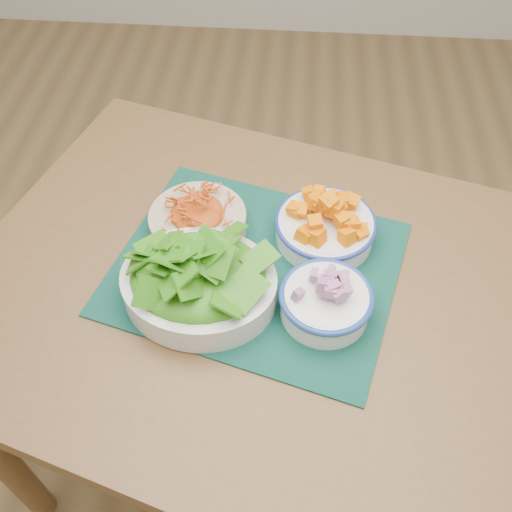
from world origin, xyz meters
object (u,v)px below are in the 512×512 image
(placemat, at_px, (256,267))
(carrot_bowl, at_px, (198,217))
(squash_bowl, at_px, (326,221))
(table, at_px, (299,328))
(lettuce_bowl, at_px, (198,276))
(onion_bowl, at_px, (326,298))

(placemat, bearing_deg, carrot_bowl, 159.96)
(carrot_bowl, distance_m, squash_bowl, 0.24)
(table, xyz_separation_m, squash_bowl, (0.04, 0.14, 0.15))
(squash_bowl, distance_m, lettuce_bowl, 0.26)
(placemat, bearing_deg, squash_bowl, 49.17)
(table, bearing_deg, onion_bowl, -24.31)
(squash_bowl, bearing_deg, placemat, -146.17)
(carrot_bowl, bearing_deg, onion_bowl, -35.79)
(table, xyz_separation_m, lettuce_bowl, (-0.17, -0.02, 0.16))
(table, height_order, lettuce_bowl, lettuce_bowl)
(carrot_bowl, xyz_separation_m, lettuce_bowl, (0.03, -0.16, 0.02))
(table, distance_m, lettuce_bowl, 0.24)
(carrot_bowl, bearing_deg, lettuce_bowl, -80.48)
(table, height_order, squash_bowl, squash_bowl)
(squash_bowl, relative_size, lettuce_bowl, 0.69)
(placemat, xyz_separation_m, lettuce_bowl, (-0.09, -0.07, 0.06))
(lettuce_bowl, relative_size, onion_bowl, 1.52)
(table, height_order, carrot_bowl, carrot_bowl)
(placemat, bearing_deg, onion_bowl, -20.84)
(onion_bowl, bearing_deg, table, 139.48)
(placemat, distance_m, onion_bowl, 0.16)
(table, bearing_deg, placemat, 162.10)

